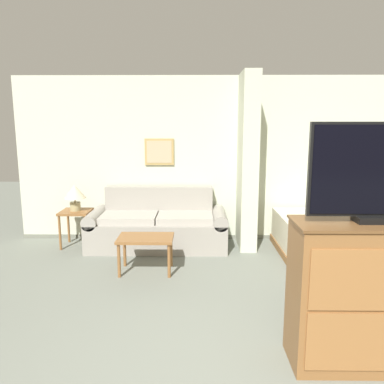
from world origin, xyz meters
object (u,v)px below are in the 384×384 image
Objects in this scene: couch at (158,226)px; coffee_table at (146,242)px; tv_dresser at (365,295)px; tv at (375,173)px; backpack at (324,207)px; table_lamp at (75,193)px; bed at (340,243)px.

couch reaches higher than coffee_table.
tv reaches higher than tv_dresser.
tv_dresser reaches higher than backpack.
tv_dresser reaches higher than couch.
tv is (3.13, -2.86, 0.68)m from table_lamp.
tv is at bearing -42.48° from table_lamp.
backpack is (0.47, 2.36, -0.77)m from tv.
tv_dresser is at bearing -43.76° from coffee_table.
table_lamp is at bearing 179.64° from couch.
couch is 1.84× the size of tv_dresser.
tv is 2.53m from backpack.
bed is (0.66, 2.19, -0.29)m from tv_dresser.
tv_dresser is 0.55× the size of bed.
tv is (1.92, -1.84, 1.11)m from coffee_table.
table_lamp is 3.88m from bed.
tv reaches higher than backpack.
coffee_table is 0.61× the size of tv_dresser.
backpack is at bearing 78.67° from tv_dresser.
bed is at bearing -14.67° from couch.
couch is 3.61m from tv.
tv is (-0.00, 0.00, 0.94)m from tv_dresser.
couch is at bearing -0.36° from table_lamp.
table_lamp is at bearing 137.51° from tv_dresser.
tv is (1.87, -2.85, 1.19)m from couch.
coffee_table is 1.72× the size of table_lamp.
bed is (0.66, 2.19, -1.23)m from tv.
tv is at bearing -43.75° from coffee_table.
bed is 0.52m from backpack.
tv is 0.46× the size of bed.
table_lamp is at bearing 172.03° from backpack.
couch is at bearing 168.05° from backpack.
backpack is at bearing 12.19° from coffee_table.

